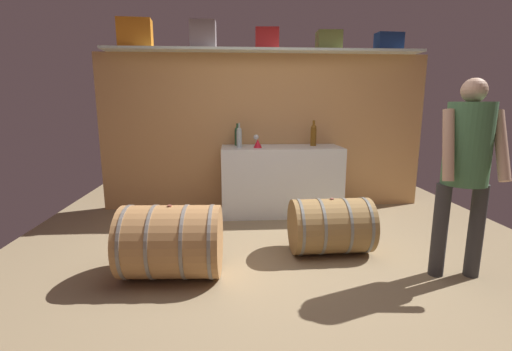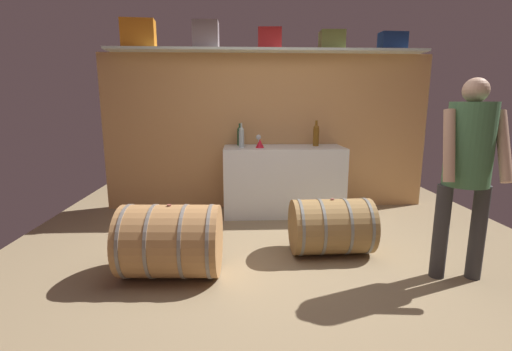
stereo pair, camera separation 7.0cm
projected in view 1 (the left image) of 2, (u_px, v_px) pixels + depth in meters
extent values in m
cube|color=#8C7857|center=(278.00, 249.00, 3.73)|extent=(5.73, 7.45, 0.02)
cube|color=tan|center=(264.00, 133.00, 5.07)|extent=(4.53, 0.10, 2.14)
cube|color=silver|center=(266.00, 51.00, 4.71)|extent=(4.16, 0.40, 0.03)
cube|color=orange|center=(135.00, 33.00, 4.56)|extent=(0.43, 0.26, 0.35)
cube|color=gray|center=(203.00, 35.00, 4.62)|extent=(0.33, 0.26, 0.34)
cube|color=red|center=(267.00, 39.00, 4.68)|extent=(0.32, 0.26, 0.26)
cube|color=olive|center=(329.00, 41.00, 4.74)|extent=(0.33, 0.27, 0.24)
cube|color=navy|center=(389.00, 42.00, 4.80)|extent=(0.36, 0.21, 0.23)
cube|color=white|center=(281.00, 180.00, 4.85)|extent=(1.58, 0.62, 0.91)
cylinder|color=#AFC1BD|center=(239.00, 139.00, 4.66)|extent=(0.07, 0.07, 0.21)
sphere|color=#AFC1BD|center=(239.00, 130.00, 4.64)|extent=(0.07, 0.07, 0.07)
cylinder|color=#AFC1BD|center=(239.00, 126.00, 4.63)|extent=(0.02, 0.02, 0.08)
cylinder|color=brown|center=(313.00, 137.00, 4.83)|extent=(0.08, 0.08, 0.23)
sphere|color=brown|center=(314.00, 128.00, 4.81)|extent=(0.08, 0.08, 0.08)
cylinder|color=brown|center=(314.00, 124.00, 4.79)|extent=(0.03, 0.03, 0.09)
cylinder|color=#26502F|center=(238.00, 138.00, 4.88)|extent=(0.08, 0.08, 0.20)
sphere|color=#26502F|center=(237.00, 130.00, 4.86)|extent=(0.08, 0.08, 0.08)
cylinder|color=#26502F|center=(237.00, 126.00, 4.85)|extent=(0.03, 0.03, 0.07)
cylinder|color=white|center=(256.00, 145.00, 4.94)|extent=(0.07, 0.07, 0.00)
cylinder|color=white|center=(256.00, 142.00, 4.93)|extent=(0.01, 0.01, 0.08)
sphere|color=white|center=(256.00, 137.00, 4.92)|extent=(0.07, 0.07, 0.07)
sphere|color=maroon|center=(256.00, 138.00, 4.92)|extent=(0.04, 0.04, 0.04)
cone|color=red|center=(258.00, 144.00, 4.63)|extent=(0.11, 0.11, 0.11)
cylinder|color=olive|center=(331.00, 226.00, 3.58)|extent=(0.79, 0.56, 0.54)
cylinder|color=slate|center=(298.00, 227.00, 3.55)|extent=(0.04, 0.56, 0.56)
cylinder|color=slate|center=(318.00, 226.00, 3.57)|extent=(0.04, 0.56, 0.56)
cylinder|color=slate|center=(343.00, 225.00, 3.59)|extent=(0.04, 0.56, 0.56)
cylinder|color=slate|center=(362.00, 225.00, 3.61)|extent=(0.04, 0.56, 0.56)
cylinder|color=#924F45|center=(332.00, 199.00, 3.53)|extent=(0.04, 0.04, 0.01)
cylinder|color=#A77747|center=(171.00, 242.00, 3.07)|extent=(0.87, 0.66, 0.62)
cylinder|color=slate|center=(130.00, 242.00, 3.07)|extent=(0.06, 0.64, 0.63)
cylinder|color=slate|center=(156.00, 242.00, 3.07)|extent=(0.06, 0.64, 0.63)
cylinder|color=slate|center=(187.00, 241.00, 3.07)|extent=(0.06, 0.64, 0.63)
cylinder|color=slate|center=(213.00, 241.00, 3.08)|extent=(0.06, 0.64, 0.63)
cylinder|color=brown|center=(170.00, 206.00, 3.01)|extent=(0.04, 0.04, 0.01)
cylinder|color=#343334|center=(440.00, 230.00, 3.08)|extent=(0.12, 0.12, 0.82)
cylinder|color=#343334|center=(476.00, 231.00, 3.06)|extent=(0.12, 0.12, 0.82)
cylinder|color=#427048|center=(468.00, 144.00, 2.92)|extent=(0.35, 0.35, 0.67)
sphere|color=tan|center=(474.00, 90.00, 2.84)|extent=(0.20, 0.20, 0.20)
cylinder|color=tan|center=(448.00, 145.00, 2.83)|extent=(0.11, 0.21, 0.57)
cylinder|color=tan|center=(501.00, 146.00, 2.81)|extent=(0.12, 0.29, 0.56)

